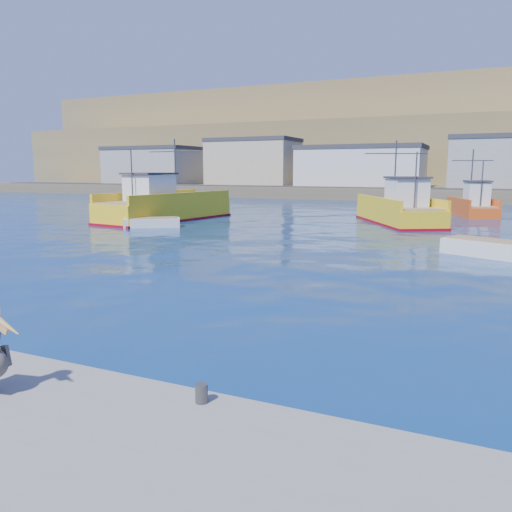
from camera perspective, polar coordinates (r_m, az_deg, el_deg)
The scene contains 8 objects.
ground at distance 12.47m, azimuth -10.29°, elevation -9.39°, with size 260.00×260.00×0.00m, color navy.
dock_bollards at distance 9.42m, azimuth -19.26°, elevation -12.04°, with size 36.20×0.20×0.30m.
far_shore at distance 119.17m, azimuth 21.28°, elevation 11.52°, with size 200.00×81.00×24.00m.
trawler_yellow_a at distance 41.61m, azimuth -10.49°, elevation 5.56°, with size 5.96×12.94×6.66m.
trawler_yellow_b at distance 39.78m, azimuth 16.07°, elevation 4.99°, with size 8.16×10.84×6.40m.
boat_orange at distance 48.72m, azimuth 23.56°, elevation 5.35°, with size 4.67×7.40×5.90m.
skiff_left at distance 36.72m, azimuth -11.78°, elevation 3.67°, with size 4.04×3.29×0.85m.
skiff_mid at distance 26.13m, azimuth 25.47°, elevation 0.60°, with size 4.80×3.40×0.99m.
Camera 1 is at (6.73, -9.68, 4.07)m, focal length 35.00 mm.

